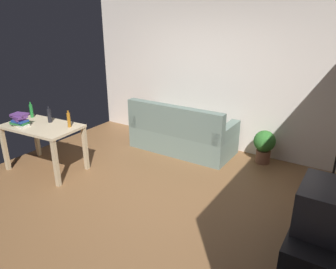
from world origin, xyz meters
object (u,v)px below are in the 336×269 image
bottle_dark (49,115)px  bottle_amber (69,120)px  tv (322,206)px  book_stack (20,120)px  tv_stand (313,246)px  bottle_green (31,111)px  couch (181,135)px  potted_plant (264,144)px  desk (43,132)px

bottle_dark → bottle_amber: bottle_dark is taller
tv → book_stack: (-4.25, -0.24, 0.16)m
tv_stand → tv: (0.00, 0.00, 0.46)m
tv → bottle_green: (-4.49, 0.13, 0.18)m
book_stack → couch: bearing=50.2°
potted_plant → book_stack: size_ratio=1.95×
potted_plant → bottle_amber: size_ratio=2.19×
desk → potted_plant: 3.60m
couch → bottle_dark: size_ratio=7.09×
potted_plant → book_stack: (-3.12, -2.34, 0.53)m
tv → bottle_amber: bottle_amber is taller
desk → bottle_amber: bearing=17.8°
bottle_dark → potted_plant: bearing=34.4°
tv_stand → bottle_amber: size_ratio=4.22×
bottle_green → bottle_amber: bearing=0.2°
tv_stand → desk: (-4.01, -0.04, 0.41)m
desk → bottle_amber: 0.52m
desk → bottle_green: (-0.47, 0.17, 0.22)m
couch → desk: 2.36m
tv_stand → bottle_amber: bottle_amber is taller
desk → book_stack: (-0.23, -0.20, 0.21)m
bottle_amber → book_stack: 0.77m
bottle_green → potted_plant: bearing=30.4°
potted_plant → bottle_green: (-3.35, -1.96, 0.55)m
desk → potted_plant: bearing=32.1°
desk → book_stack: bearing=-143.9°
tv_stand → bottle_dark: 4.07m
tv_stand → desk: 4.03m
potted_plant → bottle_dark: bottle_dark is taller
desk → potted_plant: (2.88, 2.14, -0.32)m
desk → bottle_green: bottle_green is taller
bottle_green → bottle_dark: 0.47m
bottle_amber → book_stack: bottle_amber is taller
tv_stand → tv: 0.46m
couch → book_stack: book_stack is taller
couch → book_stack: (-1.69, -2.03, 0.55)m
couch → potted_plant: 1.46m
bottle_dark → book_stack: bottle_dark is taller
tv_stand → potted_plant: bearing=28.3°
tv_stand → bottle_green: bearing=88.3°
bottle_amber → potted_plant: bearing=38.7°
couch → potted_plant: bearing=-167.7°
bottle_green → tv_stand: bearing=-1.7°
potted_plant → bottle_dark: bearing=-145.6°
tv → bottle_amber: bearing=87.8°
tv_stand → book_stack: book_stack is taller
tv_stand → potted_plant: 2.38m
desk → tv: bearing=-3.9°
tv → desk: tv is taller
tv → book_stack: 4.26m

